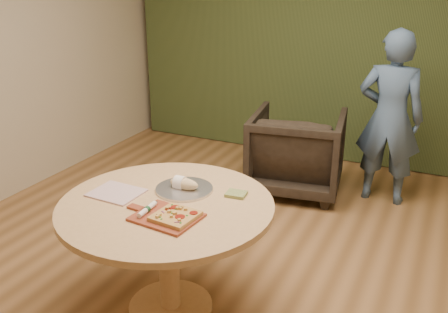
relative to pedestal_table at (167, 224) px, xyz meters
name	(u,v)px	position (x,y,z in m)	size (l,w,h in m)	color
room_shell	(221,91)	(0.26, 0.22, 0.79)	(5.04, 6.04, 2.84)	#996A3D
curtain	(342,32)	(0.26, 3.12, 0.79)	(4.80, 0.14, 2.78)	#2D3B1B
pedestal_table	(167,224)	(0.00, 0.00, 0.00)	(1.28, 1.28, 0.75)	tan
pizza_paddle	(165,217)	(0.10, -0.16, 0.15)	(0.46, 0.31, 0.01)	brown
flatbread_pizza	(175,216)	(0.16, -0.16, 0.17)	(0.24, 0.24, 0.04)	tan
cutlery_roll	(147,209)	(-0.02, -0.17, 0.17)	(0.04, 0.20, 0.03)	white
newspaper	(116,193)	(-0.34, -0.02, 0.15)	(0.30, 0.25, 0.01)	white
serving_tray	(184,189)	(0.01, 0.20, 0.15)	(0.36, 0.36, 0.02)	silver
bread_roll	(183,183)	(0.00, 0.20, 0.18)	(0.19, 0.09, 0.09)	beige
green_packet	(236,194)	(0.33, 0.27, 0.15)	(0.12, 0.10, 0.02)	#5F6D31
armchair	(297,148)	(0.15, 2.09, -0.18)	(0.84, 0.79, 0.87)	black
person_standing	(390,118)	(0.94, 2.23, 0.18)	(0.58, 0.38, 1.57)	#425D7D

